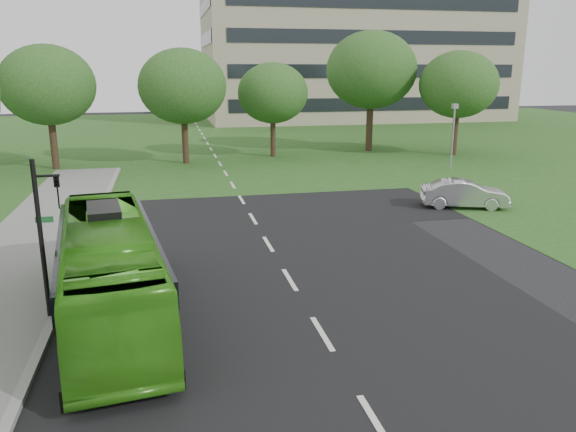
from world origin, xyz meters
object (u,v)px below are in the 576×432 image
Objects in this scene: bus at (110,270)px; tree_park_a at (48,85)px; tree_park_d at (371,70)px; tree_park_e at (459,85)px; office_building at (352,25)px; tree_park_b at (183,86)px; tree_park_c at (273,93)px; sedan at (464,194)px; traffic_light at (46,228)px; camera_pole at (453,128)px.

tree_park_a is at bearing 95.07° from bus.
tree_park_e is at bearing -32.94° from tree_park_d.
office_building is 33.47m from tree_park_d.
tree_park_b is 1.01× the size of tree_park_e.
tree_park_c is at bearing 62.87° from bus.
bus is 2.35× the size of sedan.
traffic_light is (-1.56, 0.11, 1.27)m from bus.
tree_park_d is 2.31× the size of sedan.
tree_park_a is 9.01m from tree_park_b.
office_building is 4.86× the size of tree_park_b.
tree_park_a is 1.86× the size of camera_pole.
tree_park_c is 1.71× the size of sedan.
office_building is 4.07× the size of tree_park_d.
camera_pole is at bearing -5.95° from sedan.
camera_pole is (2.23, -10.21, -3.76)m from tree_park_d.
sedan is at bearing -116.67° from tree_park_e.
tree_park_d is at bearing 8.92° from tree_park_a.
tree_park_e is at bearing 0.07° from tree_park_a.
traffic_light is at bearing -112.22° from tree_park_c.
tree_park_e reaches higher than traffic_light.
traffic_light is (4.36, -25.94, -3.05)m from tree_park_a.
office_building is at bearing 81.11° from camera_pole.
camera_pole is (26.76, -6.36, -2.80)m from tree_park_a.
sedan is 11.22m from camera_pole.
office_building reaches higher than tree_park_c.
tree_park_a is at bearing -133.15° from office_building.
tree_park_d reaches higher than bus.
tree_park_a reaches higher than tree_park_b.
bus is at bearing -9.46° from traffic_light.
tree_park_b is 0.82× the size of bus.
tree_park_c is 20.23m from sedan.
tree_park_d reaches higher than sedan.
office_building is at bearing 46.85° from tree_park_a.
bus is at bearing -121.90° from tree_park_d.
tree_park_d is 11.11m from camera_pole.
tree_park_a is at bearing 166.69° from camera_pole.
tree_park_c is (6.94, 1.98, -0.62)m from tree_park_b.
tree_park_c is (15.94, 2.41, -0.77)m from tree_park_a.
tree_park_d reaches higher than tree_park_c.
camera_pole is (-3.65, -6.40, -2.66)m from tree_park_e.
tree_park_b is 21.89m from sedan.
sedan is (6.23, -18.77, -4.25)m from tree_park_c.
tree_park_c is 14.08m from camera_pole.
tree_park_d is at bearing 12.05° from sedan.
sedan is (-2.35, -20.21, -5.97)m from tree_park_d.
camera_pole is (17.76, -6.79, -2.65)m from tree_park_b.
office_building is 68.39m from bus.
camera_pole is at bearing -20.93° from tree_park_b.
camera_pole is (10.82, -8.77, -2.03)m from tree_park_c.
tree_park_d is 21.21m from sedan.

